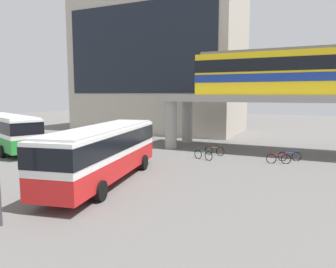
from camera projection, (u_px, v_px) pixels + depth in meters
ground_plane at (158, 153)px, 27.84m from camera, size 120.00×120.00×0.00m
station_building at (159, 61)px, 44.05m from camera, size 22.08×11.89×19.22m
train at (333, 70)px, 25.75m from camera, size 22.56×2.96×3.84m
bus_main at (104, 148)px, 18.22m from camera, size 4.54×11.32×3.22m
bus_secondary at (6, 129)px, 28.46m from camera, size 11.15×6.69×3.22m
bicycle_green at (203, 155)px, 24.88m from camera, size 1.70×0.69×1.04m
bicycle_red at (279, 159)px, 23.42m from camera, size 1.72×0.60×1.04m
bicycle_brown at (214, 151)px, 26.76m from camera, size 1.78×0.31×1.04m
bicycle_blue at (290, 156)px, 24.35m from camera, size 1.70×0.68×1.04m
pedestrian_walking_across at (138, 145)px, 26.83m from camera, size 0.43×0.48×1.75m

